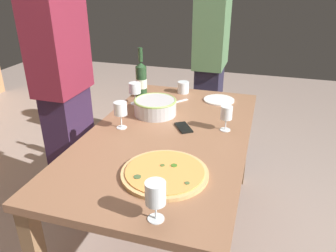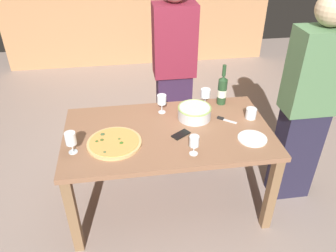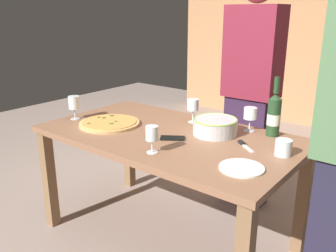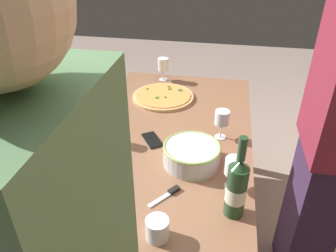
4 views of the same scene
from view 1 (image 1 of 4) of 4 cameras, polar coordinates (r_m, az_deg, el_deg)
ground_plane at (r=2.32m, az=-0.00°, el=-18.10°), size 8.00×8.00×0.00m
dining_table at (r=1.92m, az=-0.00°, el=-3.73°), size 1.60×0.90×0.75m
pizza at (r=1.51m, az=-0.57°, el=-8.12°), size 0.40×0.40×0.03m
serving_bowl at (r=2.11m, az=-2.23°, el=3.44°), size 0.27×0.27×0.10m
wine_bottle at (r=2.41m, az=-4.66°, el=8.09°), size 0.08×0.08×0.36m
wine_glass_near_pizza at (r=1.90m, az=10.11°, el=2.16°), size 0.07×0.07×0.15m
wine_glass_by_bottle at (r=1.92m, az=-8.24°, el=2.90°), size 0.08×0.08×0.16m
wine_glass_far_left at (r=2.28m, az=-5.78°, el=6.39°), size 0.08×0.08×0.15m
wine_glass_far_right at (r=1.21m, az=-2.18°, el=-11.86°), size 0.08×0.08×0.16m
cup_amber at (r=2.51m, az=2.66°, el=6.73°), size 0.09×0.09×0.09m
side_plate at (r=2.39m, az=8.83°, el=4.50°), size 0.22×0.22×0.01m
cell_phone at (r=1.94m, az=2.71°, el=-0.26°), size 0.16×0.14×0.01m
pizza_knife at (r=2.32m, az=1.30°, el=4.19°), size 0.14×0.12×0.02m
person_host at (r=2.82m, az=7.38°, el=11.01°), size 0.40×0.24×1.76m
person_guest_left at (r=2.29m, az=-17.70°, el=6.67°), size 0.39×0.24×1.76m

